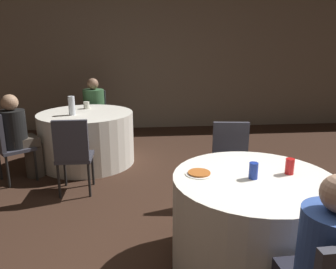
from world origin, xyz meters
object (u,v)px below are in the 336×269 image
object	(u,v)px
bottle_far	(72,106)
chair_far_southwest	(6,141)
table_near	(251,223)
person_green_jacket	(94,111)
chair_far_north	(95,112)
soda_can_red	(290,166)
soda_can_blue	(253,171)
chair_far_south	(73,150)
pizza_plate_near	(199,173)
chair_near_north	(231,158)
table_far	(87,138)
person_black_shirt	(20,137)

from	to	relation	value
bottle_far	chair_far_southwest	bearing A→B (deg)	-145.40
table_near	person_green_jacket	size ratio (longest dim) A/B	1.05
chair_far_north	soda_can_red	xyz separation A→B (m)	(1.89, -3.59, 0.28)
chair_far_southwest	soda_can_blue	distance (m)	3.14
chair_far_south	pizza_plate_near	world-z (taller)	chair_far_south
soda_can_blue	pizza_plate_near	bearing A→B (deg)	162.74
chair_far_southwest	bottle_far	bearing A→B (deg)	88.63
table_near	person_green_jacket	world-z (taller)	person_green_jacket
chair_near_north	soda_can_red	size ratio (longest dim) A/B	7.52
chair_far_south	bottle_far	distance (m)	1.03
table_far	chair_far_north	bearing A→B (deg)	90.07
soda_can_red	pizza_plate_near	bearing A→B (deg)	175.20
chair_far_north	chair_near_north	bearing A→B (deg)	123.37
pizza_plate_near	soda_can_blue	world-z (taller)	soda_can_blue
table_near	chair_far_north	world-z (taller)	chair_far_north
chair_far_south	soda_can_blue	xyz separation A→B (m)	(1.58, -1.46, 0.28)
person_black_shirt	bottle_far	xyz separation A→B (m)	(0.59, 0.40, 0.33)
chair_near_north	chair_far_north	world-z (taller)	same
soda_can_red	bottle_far	world-z (taller)	bottle_far
pizza_plate_near	soda_can_blue	xyz separation A→B (m)	(0.38, -0.12, 0.05)
chair_far_south	chair_near_north	bearing A→B (deg)	-14.34
chair_far_southwest	soda_can_blue	world-z (taller)	chair_far_southwest
table_near	soda_can_red	distance (m)	0.53
chair_far_south	bottle_far	xyz separation A→B (m)	(-0.16, 0.95, 0.35)
pizza_plate_near	soda_can_red	size ratio (longest dim) A/B	1.76
table_far	person_black_shirt	bearing A→B (deg)	-144.02
person_black_shirt	soda_can_blue	xyz separation A→B (m)	(2.33, -2.01, 0.26)
table_near	soda_can_blue	bearing A→B (deg)	-135.08
person_black_shirt	bottle_far	distance (m)	0.79
chair_far_north	soda_can_red	size ratio (longest dim) A/B	7.52
chair_far_north	person_green_jacket	bearing A→B (deg)	90.00
soda_can_blue	table_near	bearing A→B (deg)	44.92
chair_far_southwest	chair_far_south	bearing A→B (deg)	27.21
chair_far_south	person_black_shirt	xyz separation A→B (m)	(-0.76, 0.55, 0.02)
chair_near_north	person_black_shirt	bearing A→B (deg)	-14.65
person_green_jacket	soda_can_red	size ratio (longest dim) A/B	9.47
person_green_jacket	soda_can_blue	world-z (taller)	person_green_jacket
chair_near_north	person_green_jacket	xyz separation A→B (m)	(-1.73, 2.46, 0.05)
chair_far_south	person_green_jacket	world-z (taller)	person_green_jacket
bottle_far	soda_can_red	bearing A→B (deg)	-49.07
table_near	bottle_far	distance (m)	3.02
table_far	chair_far_southwest	size ratio (longest dim) A/B	1.48
person_black_shirt	chair_far_south	bearing A→B (deg)	17.94
chair_far_south	person_green_jacket	size ratio (longest dim) A/B	0.79
table_far	person_green_jacket	size ratio (longest dim) A/B	1.18
pizza_plate_near	person_green_jacket	bearing A→B (deg)	109.66
chair_far_north	person_green_jacket	world-z (taller)	person_green_jacket
chair_far_southwest	pizza_plate_near	xyz separation A→B (m)	(2.09, -1.80, 0.22)
person_green_jacket	pizza_plate_near	distance (m)	3.59
chair_near_north	chair_far_south	world-z (taller)	same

